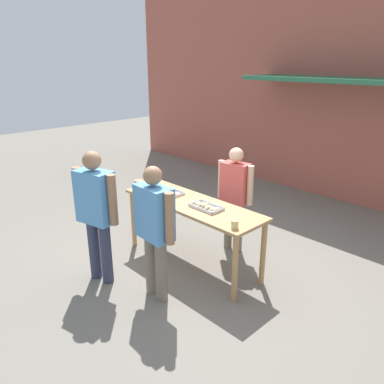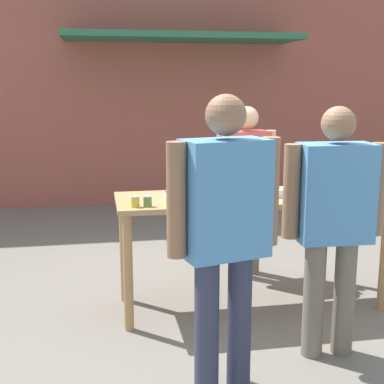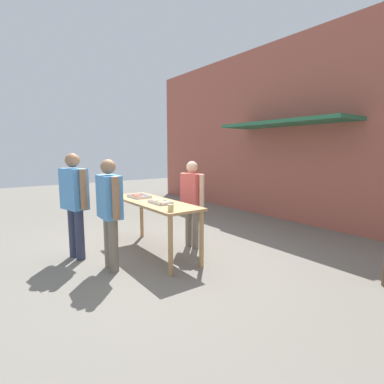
{
  "view_description": "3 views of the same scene",
  "coord_description": "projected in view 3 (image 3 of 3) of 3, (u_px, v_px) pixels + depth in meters",
  "views": [
    {
      "loc": [
        3.4,
        -3.27,
        2.75
      ],
      "look_at": [
        0.0,
        0.0,
        1.07
      ],
      "focal_mm": 35.0,
      "sensor_mm": 36.0,
      "label": 1
    },
    {
      "loc": [
        -1.2,
        -3.97,
        1.79
      ],
      "look_at": [
        -0.49,
        -0.02,
        0.97
      ],
      "focal_mm": 50.0,
      "sensor_mm": 36.0,
      "label": 2
    },
    {
      "loc": [
        4.48,
        -2.42,
        1.78
      ],
      "look_at": [
        0.15,
        0.72,
        1.03
      ],
      "focal_mm": 28.0,
      "sensor_mm": 36.0,
      "label": 3
    }
  ],
  "objects": [
    {
      "name": "condiment_jar_mustard",
      "position": [
        119.0,
        193.0,
        5.73
      ],
      "size": [
        0.06,
        0.06,
        0.08
      ],
      "color": "gold",
      "rests_on": "serving_table"
    },
    {
      "name": "food_tray_sausages",
      "position": [
        139.0,
        197.0,
        5.5
      ],
      "size": [
        0.42,
        0.31,
        0.04
      ],
      "color": "silver",
      "rests_on": "serving_table"
    },
    {
      "name": "ground_plane",
      "position": [
        154.0,
        253.0,
        5.24
      ],
      "size": [
        24.0,
        24.0,
        0.0
      ],
      "primitive_type": "plane",
      "color": "slate"
    },
    {
      "name": "person_customer_holding_hotdog",
      "position": [
        74.0,
        197.0,
        4.84
      ],
      "size": [
        0.67,
        0.37,
        1.73
      ],
      "rotation": [
        0.0,
        0.0,
        3.38
      ],
      "color": "#333851",
      "rests_on": "ground"
    },
    {
      "name": "serving_table",
      "position": [
        153.0,
        208.0,
        5.13
      ],
      "size": [
        2.14,
        0.68,
        0.92
      ],
      "color": "tan",
      "rests_on": "ground"
    },
    {
      "name": "person_server_behind_table",
      "position": [
        192.0,
        197.0,
        5.41
      ],
      "size": [
        0.57,
        0.27,
        1.58
      ],
      "rotation": [
        0.0,
        0.0,
        0.14
      ],
      "color": "#756B5B",
      "rests_on": "ground"
    },
    {
      "name": "food_tray_buns",
      "position": [
        161.0,
        202.0,
        4.87
      ],
      "size": [
        0.42,
        0.24,
        0.07
      ],
      "color": "silver",
      "rests_on": "serving_table"
    },
    {
      "name": "condiment_jar_ketchup",
      "position": [
        120.0,
        194.0,
        5.66
      ],
      "size": [
        0.06,
        0.06,
        0.08
      ],
      "color": "#567A38",
      "rests_on": "serving_table"
    },
    {
      "name": "beer_cup",
      "position": [
        171.0,
        208.0,
        4.24
      ],
      "size": [
        0.09,
        0.09,
        0.1
      ],
      "color": "#DBC67A",
      "rests_on": "serving_table"
    },
    {
      "name": "building_facade_back",
      "position": [
        297.0,
        130.0,
        7.24
      ],
      "size": [
        12.0,
        1.11,
        4.5
      ],
      "color": "#A85647",
      "rests_on": "ground"
    },
    {
      "name": "person_customer_with_cup",
      "position": [
        110.0,
        206.0,
        4.38
      ],
      "size": [
        0.67,
        0.28,
        1.65
      ],
      "rotation": [
        0.0,
        0.0,
        3.09
      ],
      "color": "#756B5B",
      "rests_on": "ground"
    }
  ]
}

